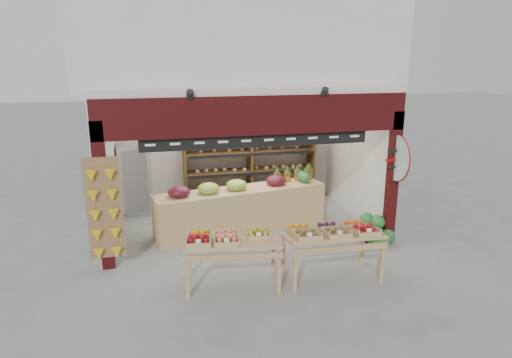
% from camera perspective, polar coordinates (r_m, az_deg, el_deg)
% --- Properties ---
extents(ground, '(60.00, 60.00, 0.00)m').
position_cam_1_polar(ground, '(9.85, -1.19, -6.70)').
color(ground, slate).
rests_on(ground, ground).
extents(shop_structure, '(6.36, 5.12, 5.40)m').
position_cam_1_polar(shop_structure, '(10.71, -3.22, 16.54)').
color(shop_structure, beige).
rests_on(shop_structure, ground).
extents(banana_board, '(0.60, 0.15, 1.80)m').
position_cam_1_polar(banana_board, '(8.21, -18.42, -3.82)').
color(banana_board, olive).
rests_on(banana_board, ground).
extents(gift_sign, '(0.04, 0.93, 0.92)m').
position_cam_1_polar(gift_sign, '(9.27, 17.18, 2.53)').
color(gift_sign, '#B3E1C2').
rests_on(gift_sign, ground).
extents(back_shelving, '(3.30, 0.54, 2.01)m').
position_cam_1_polar(back_shelving, '(11.39, -0.77, 2.86)').
color(back_shelving, brown).
rests_on(back_shelving, ground).
extents(refrigerator, '(0.72, 0.72, 1.68)m').
position_cam_1_polar(refrigerator, '(11.18, -14.84, 0.03)').
color(refrigerator, silver).
rests_on(refrigerator, ground).
extents(cardboard_stack, '(1.05, 0.78, 0.71)m').
position_cam_1_polar(cardboard_stack, '(9.95, -7.57, -5.00)').
color(cardboard_stack, silver).
rests_on(cardboard_stack, ground).
extents(mid_counter, '(3.77, 1.35, 1.15)m').
position_cam_1_polar(mid_counter, '(9.81, -1.92, -3.63)').
color(mid_counter, tan).
rests_on(mid_counter, ground).
extents(display_table_left, '(1.66, 1.08, 1.00)m').
position_cam_1_polar(display_table_left, '(7.50, -3.79, -7.70)').
color(display_table_left, tan).
rests_on(display_table_left, ground).
extents(display_table_right, '(1.64, 0.97, 1.02)m').
position_cam_1_polar(display_table_right, '(7.80, 9.49, -6.67)').
color(display_table_right, tan).
rests_on(display_table_right, ground).
extents(watermelon_pile, '(0.72, 0.74, 0.56)m').
position_cam_1_polar(watermelon_pile, '(9.64, 14.65, -6.36)').
color(watermelon_pile, '#194B1B').
rests_on(watermelon_pile, ground).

